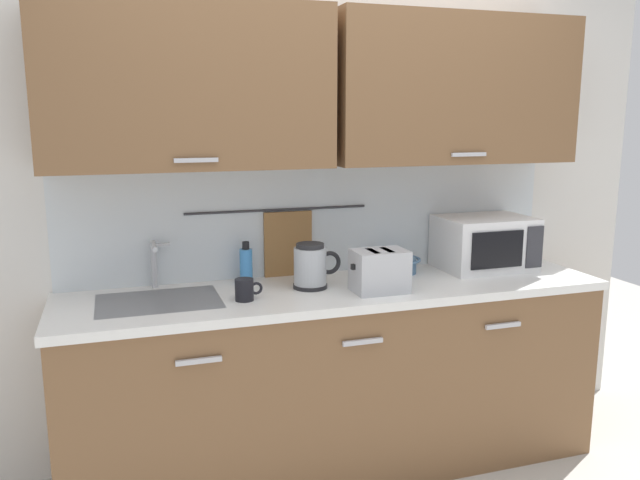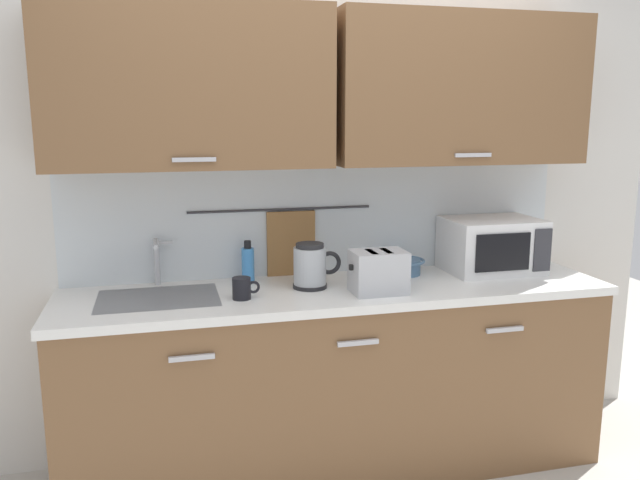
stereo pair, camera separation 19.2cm
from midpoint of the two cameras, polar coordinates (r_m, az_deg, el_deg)
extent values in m
cube|color=brown|center=(3.11, -0.22, -12.62)|extent=(2.50, 0.60, 0.86)
cube|color=#B7B7BC|center=(2.58, -12.97, -10.55)|extent=(0.18, 0.02, 0.02)
cube|color=#B7B7BC|center=(2.72, 1.81, -9.14)|extent=(0.18, 0.02, 0.02)
cube|color=#B7B7BC|center=(3.01, 14.34, -7.46)|extent=(0.18, 0.02, 0.02)
cube|color=white|center=(2.95, -0.23, -4.60)|extent=(2.53, 0.63, 0.04)
cube|color=#9EA0A5|center=(2.85, -16.12, -6.16)|extent=(0.52, 0.38, 0.09)
cube|color=silver|center=(3.19, -2.05, 3.35)|extent=(3.70, 0.06, 2.50)
cube|color=silver|center=(3.16, -1.87, 1.92)|extent=(2.50, 0.01, 0.55)
cube|color=brown|center=(2.85, -13.69, 13.22)|extent=(1.23, 0.33, 0.70)
cube|color=#B7B7BC|center=(2.68, -13.09, 6.99)|extent=(0.18, 0.01, 0.02)
cube|color=brown|center=(3.22, 10.11, 13.08)|extent=(1.23, 0.33, 0.70)
cube|color=#B7B7BC|center=(3.07, 11.46, 7.53)|extent=(0.18, 0.01, 0.02)
cylinder|color=#333338|center=(3.09, -5.58, 2.70)|extent=(0.90, 0.01, 0.01)
cube|color=olive|center=(3.13, -4.64, -0.53)|extent=(0.24, 0.02, 0.34)
cylinder|color=#B2B5BA|center=(3.03, -16.44, -2.11)|extent=(0.03, 0.03, 0.22)
cylinder|color=#B2B5BA|center=(2.93, -16.50, -0.55)|extent=(0.02, 0.16, 0.02)
cube|color=#B2B5BA|center=(3.01, -15.78, -0.40)|extent=(0.07, 0.02, 0.01)
cube|color=white|center=(3.36, 12.93, -0.25)|extent=(0.46, 0.34, 0.27)
cube|color=black|center=(3.19, 13.99, -0.87)|extent=(0.29, 0.01, 0.18)
cube|color=#2D2D33|center=(3.31, 17.14, -0.62)|extent=(0.09, 0.01, 0.21)
cylinder|color=black|center=(2.93, -2.77, -4.14)|extent=(0.16, 0.16, 0.02)
cylinder|color=#B2B7BC|center=(2.91, -2.79, -2.35)|extent=(0.15, 0.15, 0.17)
cylinder|color=#262628|center=(2.89, -2.80, -0.52)|extent=(0.13, 0.13, 0.02)
torus|color=black|center=(2.93, -1.03, -2.06)|extent=(0.11, 0.02, 0.11)
cylinder|color=#3F8CD8|center=(3.04, -8.45, -2.31)|extent=(0.06, 0.06, 0.16)
cylinder|color=black|center=(3.02, -8.50, -0.50)|extent=(0.03, 0.03, 0.04)
cylinder|color=black|center=(2.75, -8.81, -4.45)|extent=(0.08, 0.08, 0.09)
torus|color=black|center=(2.76, -7.74, -4.33)|extent=(0.06, 0.01, 0.06)
cylinder|color=#4C7093|center=(3.21, 5.43, -2.31)|extent=(0.17, 0.17, 0.07)
torus|color=#4C7093|center=(3.20, 5.44, -1.76)|extent=(0.21, 0.21, 0.01)
cube|color=#B7BABF|center=(2.85, 3.45, -2.80)|extent=(0.24, 0.17, 0.19)
cube|color=black|center=(2.82, 2.81, -1.10)|extent=(0.03, 0.12, 0.01)
cube|color=black|center=(2.84, 4.13, -1.01)|extent=(0.03, 0.12, 0.01)
cube|color=black|center=(2.80, 1.02, -2.44)|extent=(0.02, 0.02, 0.02)
camera|label=1|loc=(0.10, -91.90, -0.37)|focal=35.68mm
camera|label=2|loc=(0.10, 88.10, 0.37)|focal=35.68mm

